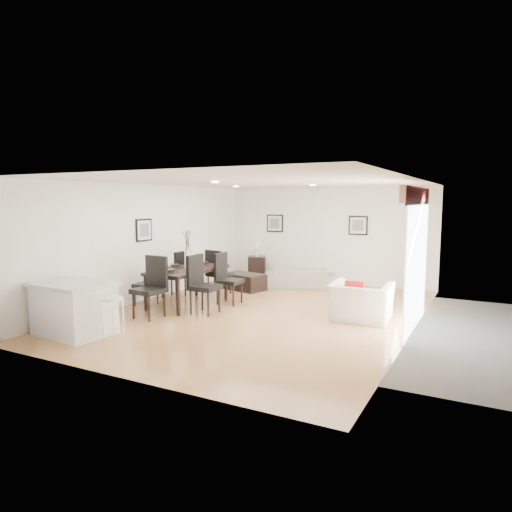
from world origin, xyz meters
The scene contains 26 objects.
ground centered at (0.00, 0.00, 0.00)m, with size 8.00×8.00×0.00m, color #B07F48.
wall_back centered at (0.00, 4.00, 1.35)m, with size 6.00×0.04×2.70m, color white.
wall_front centered at (0.00, -4.00, 1.35)m, with size 6.00×0.04×2.70m, color white.
wall_left centered at (-3.00, 0.00, 1.35)m, with size 0.04×8.00×2.70m, color white.
wall_right centered at (3.00, 0.00, 1.35)m, with size 0.04×8.00×2.70m, color white.
ceiling centered at (0.00, 0.00, 2.70)m, with size 6.00×8.00×0.02m, color white.
sofa centered at (-0.38, 2.97, 0.27)m, with size 1.87×0.73×0.54m, color gray.
armchair centered at (1.97, 0.34, 0.37)m, with size 1.14×1.00×0.74m, color white.
dining_table centered at (-1.83, -0.10, 0.74)m, with size 0.99×1.97×0.82m.
dining_chair_wnear centered at (-2.53, -0.58, 0.57)m, with size 0.51×0.51×1.02m.
dining_chair_wfar centered at (-2.52, 0.40, 0.63)m, with size 0.54×0.54×1.13m.
dining_chair_enear centered at (-1.14, -0.59, 0.68)m, with size 0.55×0.55×1.22m.
dining_chair_efar centered at (-1.14, 0.39, 0.64)m, with size 0.54×0.54×1.15m.
dining_chair_head centered at (-1.82, -1.30, 0.68)m, with size 0.58×0.58×1.22m.
dining_chair_foot centered at (-1.84, 1.12, 0.63)m, with size 0.59×0.59×1.12m.
vase centered at (-1.83, -0.10, 1.17)m, with size 1.11×1.70×0.86m.
coffee_table centered at (-1.54, 1.98, 0.21)m, with size 1.07×0.64×0.43m, color black.
side_table centered at (-2.04, 3.66, 0.33)m, with size 0.50×0.50×0.67m, color black.
table_lamp centered at (-2.04, 3.66, 0.96)m, with size 0.24×0.24×0.45m.
cushion centered at (1.87, 0.23, 0.61)m, with size 0.37×0.11×0.37m, color #A71615.
kitchen_island centered at (-2.23, -2.88, 0.47)m, with size 1.39×1.10×0.93m.
bar_stool centered at (-1.31, -2.88, 0.64)m, with size 0.34×0.34×0.75m.
framed_print_back_left centered at (-1.60, 3.97, 1.65)m, with size 0.52×0.04×0.52m.
framed_print_back_right centered at (0.90, 3.97, 1.65)m, with size 0.52×0.04×0.52m.
framed_print_left_wall centered at (-2.97, -0.20, 1.65)m, with size 0.04×0.52×0.52m.
sliding_door centered at (2.96, 0.30, 1.66)m, with size 0.12×2.70×2.57m.
Camera 1 is at (4.19, -8.29, 2.34)m, focal length 32.00 mm.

